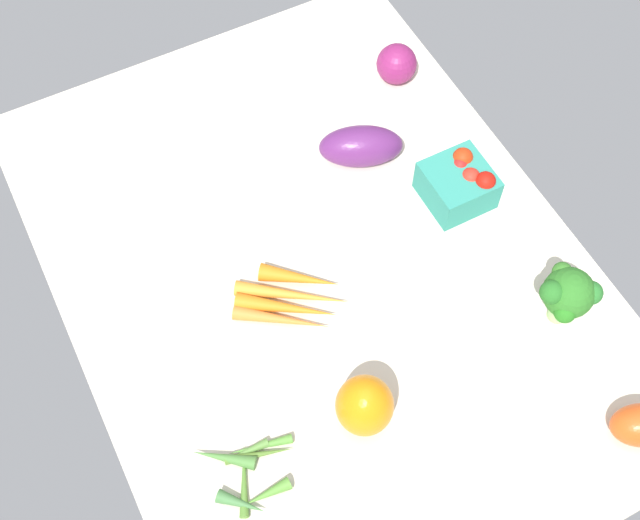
% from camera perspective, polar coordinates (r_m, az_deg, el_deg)
% --- Properties ---
extents(tablecloth, '(1.04, 0.76, 0.02)m').
position_cam_1_polar(tablecloth, '(1.29, 0.00, -0.67)').
color(tablecloth, beige).
rests_on(tablecloth, ground).
extents(bell_pepper_orange, '(0.11, 0.11, 0.10)m').
position_cam_1_polar(bell_pepper_orange, '(1.13, 3.07, -9.90)').
color(bell_pepper_orange, orange).
rests_on(bell_pepper_orange, tablecloth).
extents(red_onion_center, '(0.07, 0.07, 0.07)m').
position_cam_1_polar(red_onion_center, '(1.49, 5.26, 13.21)').
color(red_onion_center, '#86215C').
rests_on(red_onion_center, tablecloth).
extents(berry_basket, '(0.10, 0.10, 0.08)m').
position_cam_1_polar(berry_basket, '(1.34, 9.50, 5.22)').
color(berry_basket, teal).
rests_on(berry_basket, tablecloth).
extents(eggplant, '(0.12, 0.15, 0.07)m').
position_cam_1_polar(eggplant, '(1.37, 2.81, 7.77)').
color(eggplant, '#5F2666').
rests_on(eggplant, tablecloth).
extents(carrot_bunch, '(0.15, 0.17, 0.03)m').
position_cam_1_polar(carrot_bunch, '(1.24, -2.04, -2.68)').
color(carrot_bunch, orange).
rests_on(carrot_bunch, tablecloth).
extents(broccoli_head, '(0.08, 0.09, 0.11)m').
position_cam_1_polar(broccoli_head, '(1.23, 16.59, -2.24)').
color(broccoli_head, '#A3D17F').
rests_on(broccoli_head, tablecloth).
extents(okra_pile, '(0.13, 0.14, 0.02)m').
position_cam_1_polar(okra_pile, '(1.15, -5.07, -14.16)').
color(okra_pile, '#56863A').
rests_on(okra_pile, tablecloth).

